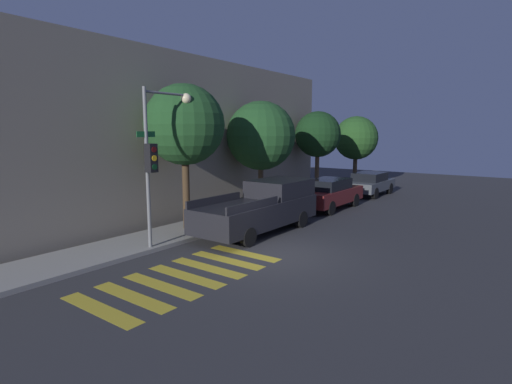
# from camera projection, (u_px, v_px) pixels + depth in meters

# --- Properties ---
(ground_plane) EXTENTS (60.00, 60.00, 0.00)m
(ground_plane) POSITION_uv_depth(u_px,v_px,m) (272.00, 255.00, 12.62)
(ground_plane) COLOR #333335
(sidewalk) EXTENTS (26.00, 2.25, 0.14)m
(sidewalk) POSITION_uv_depth(u_px,v_px,m) (178.00, 233.00, 15.17)
(sidewalk) COLOR gray
(sidewalk) RESTS_ON ground
(building_row) EXTENTS (26.00, 6.00, 7.18)m
(building_row) POSITION_uv_depth(u_px,v_px,m) (104.00, 139.00, 17.33)
(building_row) COLOR gray
(building_row) RESTS_ON ground
(crosswalk) EXTENTS (5.57, 2.60, 0.00)m
(crosswalk) POSITION_uv_depth(u_px,v_px,m) (186.00, 276.00, 10.76)
(crosswalk) COLOR gold
(crosswalk) RESTS_ON ground
(traffic_light_pole) EXTENTS (2.28, 0.56, 5.25)m
(traffic_light_pole) POSITION_uv_depth(u_px,v_px,m) (159.00, 145.00, 12.86)
(traffic_light_pole) COLOR slate
(traffic_light_pole) RESTS_ON ground
(pickup_truck) EXTENTS (5.72, 2.08, 1.92)m
(pickup_truck) POSITION_uv_depth(u_px,v_px,m) (263.00, 207.00, 15.63)
(pickup_truck) COLOR black
(pickup_truck) RESTS_ON ground
(sedan_near_corner) EXTENTS (4.59, 1.81, 1.54)m
(sedan_near_corner) POSITION_uv_depth(u_px,v_px,m) (329.00, 193.00, 20.21)
(sedan_near_corner) COLOR maroon
(sedan_near_corner) RESTS_ON ground
(sedan_middle) EXTENTS (4.21, 1.82, 1.42)m
(sedan_middle) POSITION_uv_depth(u_px,v_px,m) (370.00, 183.00, 24.70)
(sedan_middle) COLOR #4C5156
(sedan_middle) RESTS_ON ground
(tree_near_corner) EXTENTS (3.06, 3.06, 5.67)m
(tree_near_corner) POSITION_uv_depth(u_px,v_px,m) (184.00, 125.00, 15.10)
(tree_near_corner) COLOR #42301E
(tree_near_corner) RESTS_ON ground
(tree_midblock) EXTENTS (3.30, 3.30, 5.34)m
(tree_midblock) POSITION_uv_depth(u_px,v_px,m) (261.00, 136.00, 19.07)
(tree_midblock) COLOR brown
(tree_midblock) RESTS_ON ground
(tree_far_end) EXTENTS (2.71, 2.71, 5.10)m
(tree_far_end) POSITION_uv_depth(u_px,v_px,m) (318.00, 135.00, 23.61)
(tree_far_end) COLOR brown
(tree_far_end) RESTS_ON ground
(tree_behind_truck) EXTENTS (3.05, 3.05, 5.01)m
(tree_behind_truck) POSITION_uv_depth(u_px,v_px,m) (356.00, 138.00, 28.19)
(tree_behind_truck) COLOR brown
(tree_behind_truck) RESTS_ON ground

